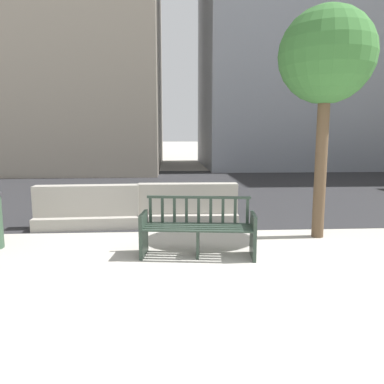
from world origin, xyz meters
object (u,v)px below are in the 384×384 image
jersey_barrier_centre (188,208)px  jersey_barrier_left (87,210)px  street_bench (198,230)px  street_tree (326,58)px

jersey_barrier_centre → jersey_barrier_left: size_ratio=0.99×
street_bench → street_tree: street_tree is taller
street_tree → jersey_barrier_centre: bearing=154.3°
jersey_barrier_left → street_tree: bearing=-12.5°
street_bench → jersey_barrier_centre: size_ratio=0.86×
jersey_barrier_centre → jersey_barrier_left: same height
street_bench → street_tree: size_ratio=0.44×
street_bench → jersey_barrier_centre: (-0.06, 2.03, -0.06)m
jersey_barrier_centre → jersey_barrier_left: 1.99m
street_bench → jersey_barrier_left: (-2.04, 1.88, -0.06)m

